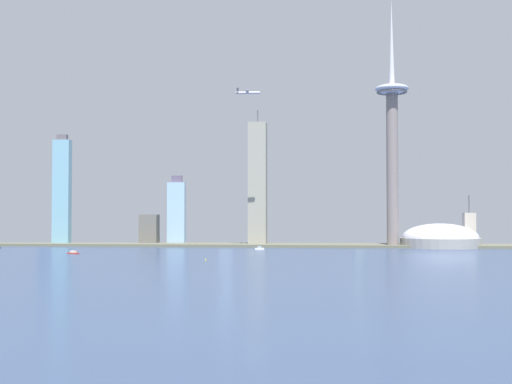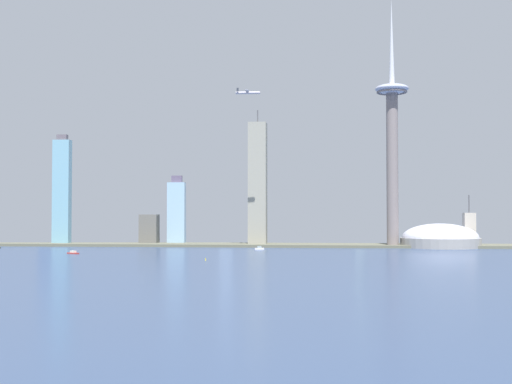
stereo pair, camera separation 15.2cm
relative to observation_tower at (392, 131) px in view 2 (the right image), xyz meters
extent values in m
plane|color=navy|center=(-233.51, -433.84, -160.64)|extent=(6000.00, 6000.00, 0.00)
cube|color=#61614F|center=(-233.51, 13.95, -158.77)|extent=(833.15, 70.87, 3.75)
cylinder|color=gray|center=(0.00, 0.00, -51.01)|extent=(16.08, 16.08, 219.27)
ellipsoid|color=#ABAFCA|center=(0.00, 0.00, 58.63)|extent=(46.33, 46.33, 13.25)
torus|color=gray|center=(0.00, 0.00, 53.99)|extent=(42.03, 42.03, 2.65)
cone|color=silver|center=(0.00, 0.00, 125.28)|extent=(8.04, 8.04, 120.07)
cylinder|color=gray|center=(65.67, 11.23, -154.02)|extent=(109.22, 109.22, 13.24)
ellipsoid|color=silver|center=(65.67, 11.23, -147.40)|extent=(103.76, 103.76, 39.39)
cube|color=#B3AA9C|center=(112.92, 49.16, -136.83)|extent=(15.71, 18.08, 47.63)
cylinder|color=#4C4C51|center=(112.92, 49.16, -100.25)|extent=(1.60, 1.60, 25.52)
cube|color=slate|center=(-516.33, 57.44, -103.73)|extent=(22.26, 21.05, 113.81)
cylinder|color=#4C4C51|center=(-516.33, 57.44, -40.54)|extent=(1.60, 1.60, 12.58)
cube|color=gray|center=(-188.55, 18.77, -72.18)|extent=(25.58, 27.85, 176.93)
cylinder|color=#4C4C51|center=(-188.55, 18.77, 25.48)|extent=(1.60, 1.60, 18.39)
cube|color=#96BDD5|center=(-311.12, 44.76, -114.35)|extent=(26.19, 25.37, 92.58)
cube|color=#5C4F67|center=(-311.12, 44.76, -62.97)|extent=(15.71, 15.22, 10.19)
cube|color=#9FAFC3|center=(-242.66, 87.32, -82.56)|extent=(20.63, 19.67, 156.16)
cube|color=#575768|center=(-242.66, 87.32, 0.82)|extent=(12.38, 11.80, 10.60)
cube|color=#929F9D|center=(-40.02, 94.35, -87.83)|extent=(16.13, 27.26, 145.62)
cube|color=#63615B|center=(-350.29, 31.44, -138.05)|extent=(26.40, 22.37, 45.18)
cube|color=#76ACC0|center=(-476.91, 13.13, -83.30)|extent=(24.93, 13.43, 154.67)
cube|color=#60565D|center=(-476.91, 13.13, -2.03)|extent=(14.96, 8.06, 7.87)
cube|color=#AD302A|center=(-386.09, -178.33, -159.98)|extent=(16.66, 12.82, 1.32)
cube|color=silver|center=(-386.09, -178.33, -158.17)|extent=(8.03, 6.83, 2.30)
cube|color=white|center=(-177.74, -71.20, -159.53)|extent=(12.68, 7.92, 2.22)
cube|color=#95A4A1|center=(-177.74, -71.20, -157.22)|extent=(5.94, 4.49, 2.41)
cone|color=yellow|center=(-212.97, -270.37, -159.24)|extent=(1.13, 1.13, 2.80)
cylinder|color=#BAB2BB|center=(-193.12, -72.08, 43.81)|extent=(30.73, 4.85, 3.53)
sphere|color=#BAB2BB|center=(-177.83, -71.42, 43.81)|extent=(3.53, 3.53, 3.53)
cube|color=#BAB2BB|center=(-193.12, -72.08, 45.40)|extent=(5.01, 28.03, 0.50)
cube|color=#BAB2BB|center=(-205.96, -72.64, 44.34)|extent=(3.09, 9.87, 0.40)
cube|color=#2D333D|center=(-205.96, -72.64, 48.08)|extent=(2.69, 0.61, 5.00)
camera|label=1|loc=(-94.89, -941.01, -112.20)|focal=47.30mm
camera|label=2|loc=(-94.74, -940.99, -112.20)|focal=47.30mm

